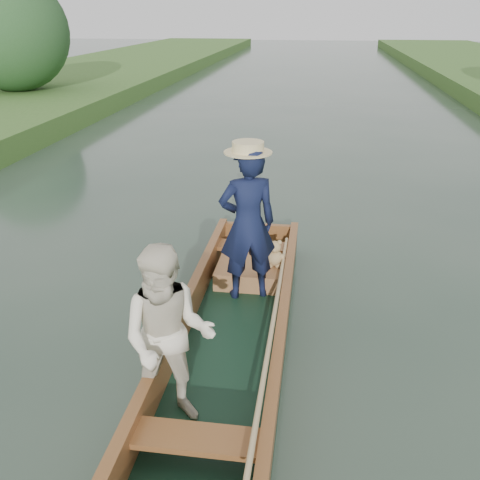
# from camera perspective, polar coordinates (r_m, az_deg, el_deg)

# --- Properties ---
(ground) EXTENTS (120.00, 120.00, 0.00)m
(ground) POSITION_cam_1_polar(r_m,az_deg,el_deg) (5.61, -0.89, -11.40)
(ground) COLOR #283D30
(ground) RESTS_ON ground
(trees_far) EXTENTS (23.25, 4.74, 4.60)m
(trees_far) POSITION_cam_1_polar(r_m,az_deg,el_deg) (17.53, 7.02, 20.97)
(trees_far) COLOR #47331E
(trees_far) RESTS_ON ground
(punt) EXTENTS (1.28, 5.00, 1.90)m
(punt) POSITION_cam_1_polar(r_m,az_deg,el_deg) (5.31, -1.78, -6.13)
(punt) COLOR black
(punt) RESTS_ON ground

